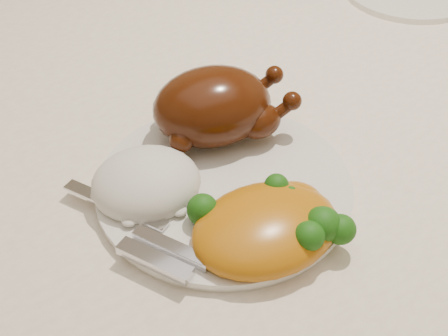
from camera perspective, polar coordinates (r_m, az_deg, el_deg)
dining_table at (r=0.82m, az=-3.24°, el=1.29°), size 1.60×0.90×0.76m
tablecloth at (r=0.78m, az=-3.45°, el=5.40°), size 1.73×1.03×0.18m
dinner_plate at (r=0.62m, az=-0.00°, el=-1.75°), size 0.32×0.32×0.01m
roast_chicken at (r=0.65m, az=-0.75°, el=5.70°), size 0.16×0.12×0.08m
rice_mound at (r=0.60m, az=-7.13°, el=-1.42°), size 0.13×0.12×0.06m
mac_and_cheese at (r=0.56m, az=4.43°, el=-5.13°), size 0.15×0.12×0.05m
cutlery at (r=0.56m, az=-6.83°, el=-6.22°), size 0.08×0.17×0.01m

